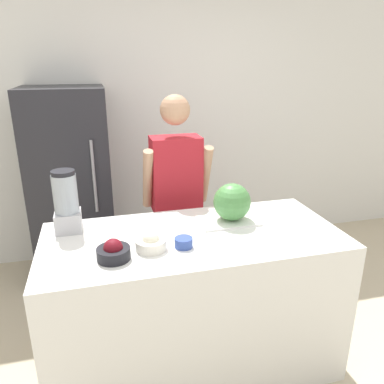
# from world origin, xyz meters

# --- Properties ---
(wall_back) EXTENTS (8.00, 0.06, 2.60)m
(wall_back) POSITION_xyz_m (0.00, 2.12, 1.30)
(wall_back) COLOR white
(wall_back) RESTS_ON ground_plane
(counter_island) EXTENTS (1.74, 0.79, 0.92)m
(counter_island) POSITION_xyz_m (0.00, 0.40, 0.46)
(counter_island) COLOR white
(counter_island) RESTS_ON ground_plane
(refrigerator) EXTENTS (0.67, 0.66, 1.69)m
(refrigerator) POSITION_xyz_m (-0.74, 1.76, 0.84)
(refrigerator) COLOR #232328
(refrigerator) RESTS_ON ground_plane
(person) EXTENTS (0.51, 0.27, 1.66)m
(person) POSITION_xyz_m (0.05, 1.11, 0.86)
(person) COLOR #4C608C
(person) RESTS_ON ground_plane
(cutting_board) EXTENTS (0.37, 0.23, 0.01)m
(cutting_board) POSITION_xyz_m (0.26, 0.52, 0.93)
(cutting_board) COLOR white
(cutting_board) RESTS_ON counter_island
(watermelon) EXTENTS (0.23, 0.23, 0.23)m
(watermelon) POSITION_xyz_m (0.28, 0.52, 1.05)
(watermelon) COLOR #4C8C47
(watermelon) RESTS_ON cutting_board
(bowl_cherries) EXTENTS (0.17, 0.17, 0.11)m
(bowl_cherries) POSITION_xyz_m (-0.47, 0.23, 0.97)
(bowl_cherries) COLOR black
(bowl_cherries) RESTS_ON counter_island
(bowl_cream) EXTENTS (0.17, 0.17, 0.10)m
(bowl_cream) POSITION_xyz_m (-0.27, 0.28, 0.96)
(bowl_cream) COLOR white
(bowl_cream) RESTS_ON counter_island
(bowl_small_blue) EXTENTS (0.10, 0.10, 0.05)m
(bowl_small_blue) POSITION_xyz_m (-0.09, 0.26, 0.95)
(bowl_small_blue) COLOR #334C9E
(bowl_small_blue) RESTS_ON counter_island
(blender) EXTENTS (0.15, 0.15, 0.37)m
(blender) POSITION_xyz_m (-0.70, 0.64, 1.10)
(blender) COLOR #B7B7BC
(blender) RESTS_ON counter_island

